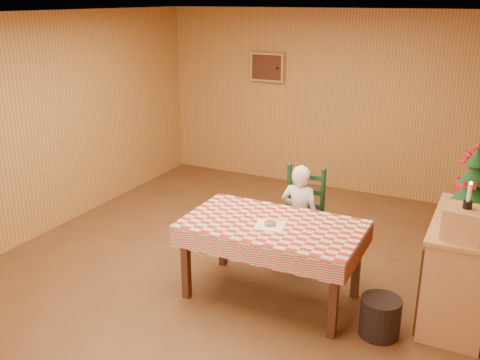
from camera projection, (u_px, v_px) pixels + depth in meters
name	position (u px, v px, depth m)	size (l,w,h in m)	color
ground	(232.00, 270.00, 5.66)	(6.00, 6.00, 0.00)	brown
cabin_walls	(254.00, 91.00, 5.52)	(5.10, 6.05, 2.65)	#BD8744
dining_table	(272.00, 231.00, 4.95)	(1.66, 0.96, 0.77)	#4A2413
ladder_chair	(301.00, 219.00, 5.67)	(0.44, 0.40, 1.08)	black
seated_child	(299.00, 216.00, 5.61)	(0.41, 0.27, 1.12)	white
napkin	(270.00, 225.00, 4.88)	(0.26, 0.26, 0.00)	white
donut	(270.00, 223.00, 4.87)	(0.11, 0.11, 0.04)	#B67541
shelf_unit	(459.00, 268.00, 4.75)	(0.54, 1.24, 0.93)	tan
crate	(465.00, 223.00, 4.21)	(0.30, 0.30, 0.25)	tan
christmas_tree	(474.00, 180.00, 4.71)	(0.34, 0.34, 0.62)	#4A2413
flower_arrangement	(470.00, 175.00, 5.00)	(0.26, 0.26, 0.46)	#A90F1A
candle_set	(468.00, 201.00, 4.15)	(0.07, 0.07, 0.22)	black
storage_bin	(380.00, 317.00, 4.53)	(0.34, 0.34, 0.34)	black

